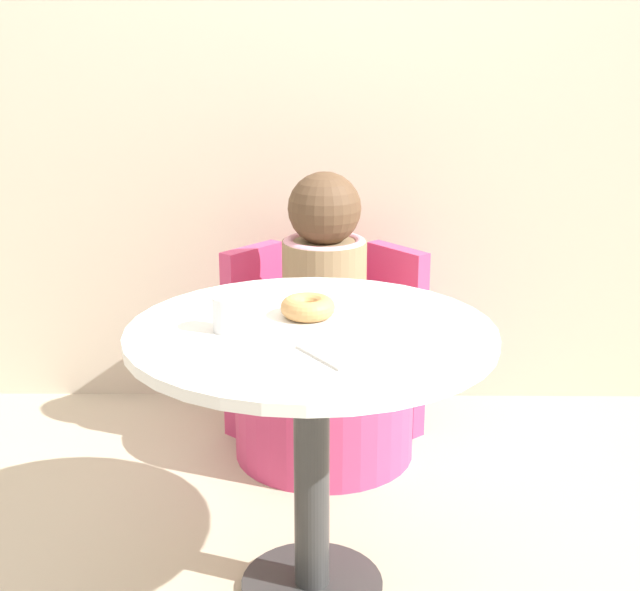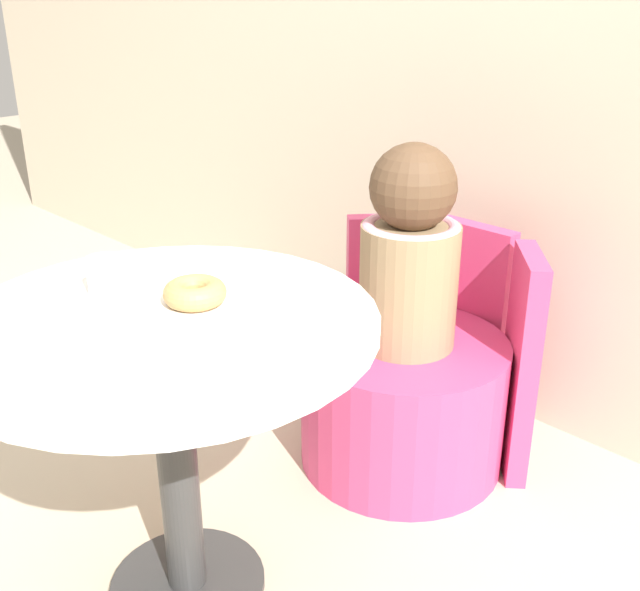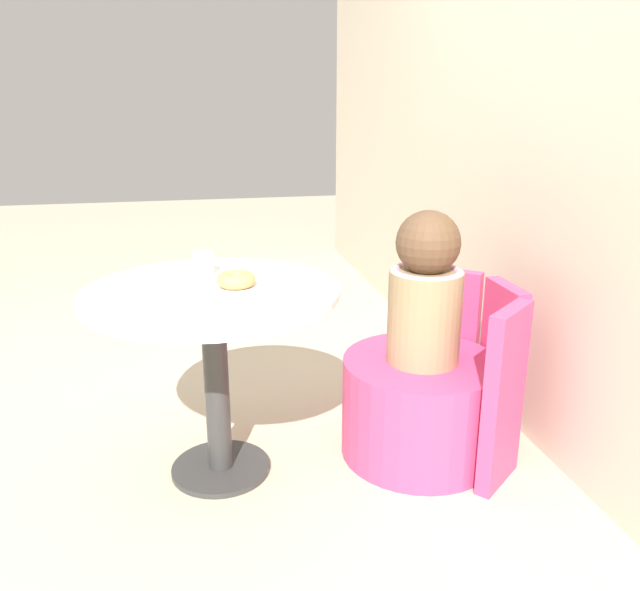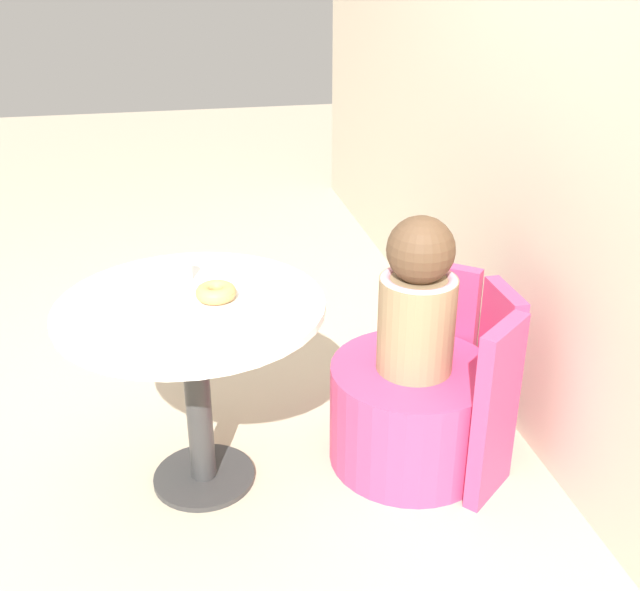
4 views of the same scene
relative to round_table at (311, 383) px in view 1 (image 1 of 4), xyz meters
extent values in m
plane|color=#B7A88E|center=(-0.02, 0.01, -0.51)|extent=(12.00, 12.00, 0.00)
cube|color=beige|center=(-0.02, 1.14, 0.69)|extent=(6.00, 0.06, 2.40)
cylinder|color=#333333|center=(0.00, 0.00, -0.50)|extent=(0.32, 0.32, 0.02)
cylinder|color=#333333|center=(0.00, 0.00, -0.20)|extent=(0.08, 0.08, 0.59)
cylinder|color=white|center=(0.00, 0.00, 0.11)|extent=(0.78, 0.78, 0.02)
cylinder|color=#D13D70|center=(0.02, 0.68, -0.34)|extent=(0.53, 0.53, 0.35)
cube|color=#D13D70|center=(0.02, 0.97, -0.21)|extent=(0.23, 0.05, 0.59)
cube|color=#D13D70|center=(0.25, 0.87, -0.21)|extent=(0.18, 0.21, 0.59)
cube|color=#D13D70|center=(-0.20, 0.87, -0.21)|extent=(0.18, 0.21, 0.59)
cylinder|color=#937A56|center=(0.02, 0.68, -0.01)|extent=(0.24, 0.24, 0.31)
torus|color=pink|center=(0.02, 0.68, 0.14)|extent=(0.24, 0.24, 0.04)
sphere|color=brown|center=(0.02, 0.68, 0.24)|extent=(0.21, 0.21, 0.21)
torus|color=tan|center=(-0.01, 0.08, 0.14)|extent=(0.12, 0.12, 0.04)
cylinder|color=white|center=(-0.17, -0.02, 0.16)|extent=(0.07, 0.07, 0.07)
cube|color=silver|center=(0.08, -0.14, 0.13)|extent=(0.21, 0.21, 0.01)
camera|label=1|loc=(0.04, -1.76, 0.73)|focal=50.00mm
camera|label=2|loc=(1.06, -0.67, 0.68)|focal=42.00mm
camera|label=3|loc=(1.84, -0.05, 0.67)|focal=35.00mm
camera|label=4|loc=(1.97, -0.04, 1.06)|focal=42.00mm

